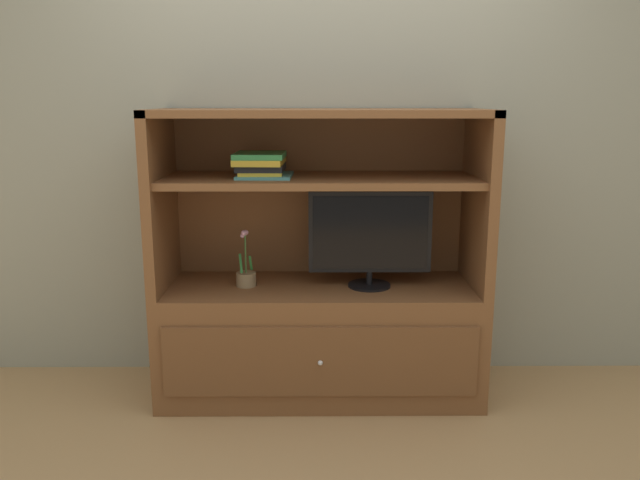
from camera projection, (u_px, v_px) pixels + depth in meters
name	position (u px, v px, depth m)	size (l,w,h in m)	color
ground_plane	(320.00, 428.00, 2.99)	(8.00, 8.00, 0.00)	tan
painted_rear_wall	(320.00, 121.00, 3.41)	(6.00, 0.10, 2.80)	gray
media_console	(320.00, 306.00, 3.28)	(1.64, 0.62, 1.47)	brown
tv_monitor	(370.00, 237.00, 3.17)	(0.62, 0.22, 0.49)	black
potted_plant	(246.00, 276.00, 3.23)	(0.10, 0.10, 0.29)	#8C7251
magazine_stack	(261.00, 165.00, 3.11)	(0.29, 0.33, 0.12)	teal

